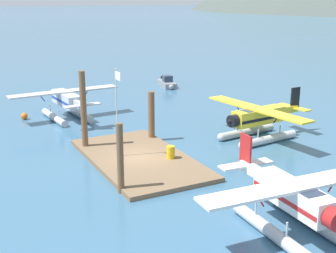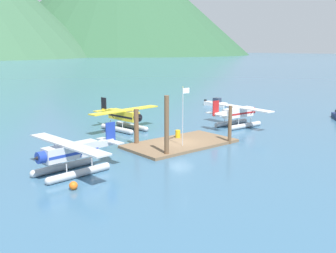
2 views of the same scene
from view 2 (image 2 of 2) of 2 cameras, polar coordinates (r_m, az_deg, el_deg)
The scene contains 12 objects.
ground_plane at distance 42.98m, azimuth 1.79°, elevation -2.68°, with size 1200.00×1200.00×0.00m, color #38607F.
dock_platform at distance 42.94m, azimuth 1.79°, elevation -2.49°, with size 12.03×6.41×0.30m, color brown.
piling_near_left at distance 37.74m, azimuth -0.20°, elevation 0.00°, with size 0.46×0.46×5.99m, color brown.
piling_near_right at distance 43.51m, azimuth 8.98°, elevation 0.22°, with size 0.40×0.40×4.25m, color brown.
piling_far_left at distance 42.31m, azimuth -4.62°, elevation -0.15°, with size 0.51×0.51×4.01m, color brown.
flagpole at distance 40.77m, azimuth 2.28°, elevation 2.51°, with size 0.95×0.10×6.23m.
fuel_drum at distance 44.98m, azimuth 1.44°, elevation -1.07°, with size 0.62×0.62×0.88m.
mooring_buoy at distance 30.52m, azimuth -13.57°, elevation -8.33°, with size 0.65×0.65×0.65m, color orange.
seaplane_yellow_bow_centre at distance 50.71m, azimuth -6.40°, elevation 1.25°, with size 10.49×7.95×3.84m.
seaplane_white_stbd_fwd at distance 53.39m, azimuth 10.14°, elevation 1.66°, with size 7.98×10.46×3.84m.
seaplane_silver_port_aft at distance 33.98m, azimuth -13.95°, elevation -4.10°, with size 7.97×10.48×3.84m.
boat_white_open_east at distance 71.91m, azimuth 7.01°, elevation 3.36°, with size 2.17×4.86×1.50m.
Camera 2 is at (-27.87, -30.99, 10.48)m, focal length 42.00 mm.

